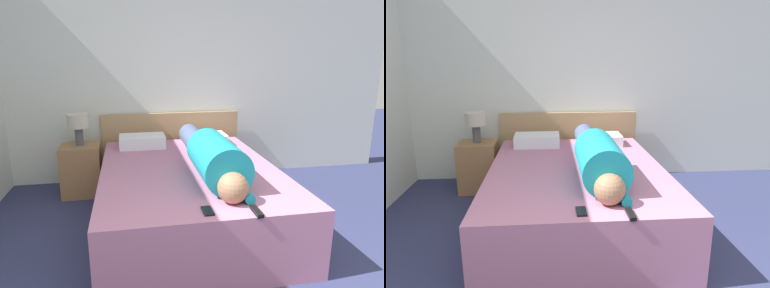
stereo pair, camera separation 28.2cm
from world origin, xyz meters
The scene contains 10 objects.
wall_back centered at (0.00, 3.49, 1.30)m, with size 5.25×0.06×2.60m.
bed centered at (-0.17, 2.24, 0.26)m, with size 1.52×2.10×0.51m.
headboard centered at (-0.17, 3.42, 0.41)m, with size 1.64×0.04×0.81m.
nightstand centered at (-1.20, 3.07, 0.27)m, with size 0.41×0.38×0.55m.
table_lamp centered at (-1.20, 3.07, 0.78)m, with size 0.22×0.22×0.33m.
person_lying centered at (-0.02, 2.06, 0.66)m, with size 0.35×1.76×0.35m.
pillow_near_headboard centered at (-0.54, 3.01, 0.58)m, with size 0.48×0.31×0.13m.
pillow_second centered at (0.15, 3.01, 0.57)m, with size 0.46×0.31×0.11m.
tv_remote centered at (0.08, 1.25, 0.53)m, with size 0.04×0.15×0.02m.
cell_phone centered at (-0.21, 1.33, 0.52)m, with size 0.06×0.13×0.01m.
Camera 1 is at (-0.68, -0.60, 1.47)m, focal length 32.00 mm.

